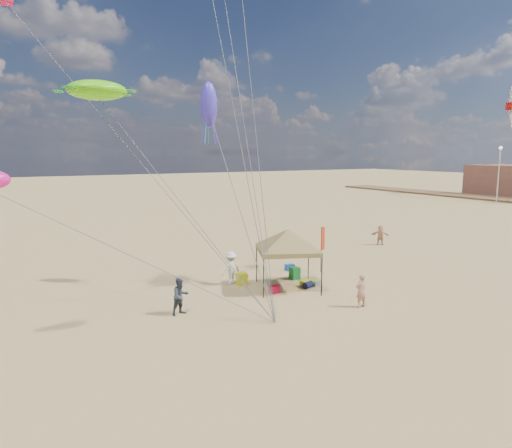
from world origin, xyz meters
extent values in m
plane|color=tan|center=(0.00, 0.00, 0.00)|extent=(280.00, 280.00, 0.00)
cylinder|color=black|center=(2.13, 6.61, 1.01)|extent=(0.06, 0.06, 2.02)
cylinder|color=black|center=(4.90, 5.41, 1.01)|extent=(0.06, 0.06, 2.02)
cylinder|color=black|center=(0.93, 3.84, 1.01)|extent=(0.06, 0.06, 2.02)
cylinder|color=black|center=(3.70, 2.64, 1.01)|extent=(0.06, 0.06, 2.02)
cube|color=olive|center=(2.91, 4.63, 2.14)|extent=(4.10, 4.10, 0.24)
pyramid|color=olive|center=(2.91, 4.63, 3.27)|extent=(5.61, 5.61, 1.01)
cylinder|color=black|center=(6.67, 6.51, 1.43)|extent=(0.04, 0.04, 2.86)
cube|color=red|center=(6.87, 6.59, 2.09)|extent=(0.40, 0.18, 1.43)
cube|color=red|center=(1.87, 4.28, 0.19)|extent=(0.54, 0.38, 0.38)
cube|color=blue|center=(5.23, 7.81, 0.19)|extent=(0.54, 0.38, 0.38)
cylinder|color=black|center=(3.92, 4.09, 0.18)|extent=(0.69, 0.54, 0.36)
cylinder|color=#C9590B|center=(1.85, 7.51, 0.18)|extent=(0.54, 0.69, 0.36)
cube|color=#188633|center=(4.34, 5.97, 0.35)|extent=(0.50, 0.50, 0.70)
cube|color=#CBD617|center=(1.04, 6.41, 0.35)|extent=(0.50, 0.50, 0.70)
cube|color=gray|center=(4.56, 4.19, 0.14)|extent=(0.34, 0.30, 0.28)
cube|color=#C9DD18|center=(4.19, 4.38, 0.20)|extent=(0.90, 0.50, 0.24)
imported|color=tan|center=(4.22, 0.28, 0.82)|extent=(0.61, 0.41, 1.63)
imported|color=#353E49|center=(-3.60, 3.65, 0.86)|extent=(0.97, 0.83, 1.72)
imported|color=white|center=(0.61, 6.89, 0.93)|extent=(1.32, 0.92, 1.86)
imported|color=tan|center=(16.12, 10.92, 0.79)|extent=(1.34, 1.40, 1.58)
cylinder|color=silver|center=(55.00, 26.00, 4.00)|extent=(0.16, 0.16, 8.00)
sphere|color=#FFF2CC|center=(55.00, 26.00, 8.00)|extent=(0.50, 0.50, 0.50)
cube|color=red|center=(72.00, 35.56, 15.57)|extent=(1.15, 1.15, 1.35)
ellipsoid|color=#5EE90D|center=(-6.16, 6.92, 10.16)|extent=(2.82, 2.30, 0.90)
ellipsoid|color=#4638CE|center=(-0.29, 7.54, 9.86)|extent=(1.12, 1.12, 2.41)
camera|label=1|loc=(-10.83, -15.69, 7.35)|focal=32.52mm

